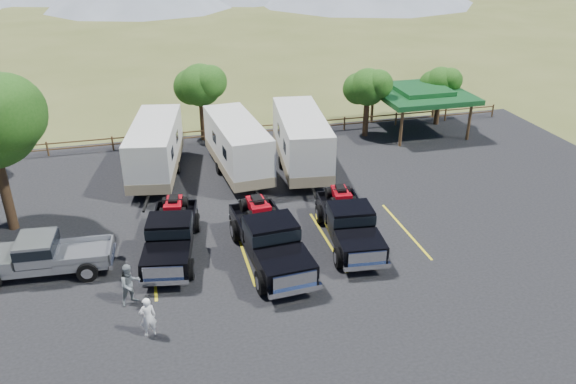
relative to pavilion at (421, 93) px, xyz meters
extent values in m
plane|color=#485122|center=(-13.00, -17.00, -2.79)|extent=(320.00, 320.00, 0.00)
cube|color=black|center=(-13.00, -14.00, -2.77)|extent=(44.00, 34.00, 0.04)
cube|color=yellow|center=(-19.00, -13.00, -2.74)|extent=(0.12, 5.50, 0.01)
cube|color=yellow|center=(-15.00, -13.00, -2.74)|extent=(0.12, 5.50, 0.01)
cube|color=yellow|center=(-11.00, -13.00, -2.74)|extent=(0.12, 5.50, 0.01)
cube|color=yellow|center=(-7.00, -13.00, -2.74)|extent=(0.12, 5.50, 0.01)
cylinder|color=black|center=(-25.50, -8.00, -0.55)|extent=(0.48, 0.48, 4.48)
sphere|color=#1E4F13|center=(-24.54, -8.80, 3.29)|extent=(3.52, 3.52, 3.52)
cylinder|color=black|center=(-4.00, 0.00, -1.39)|extent=(0.39, 0.39, 2.80)
sphere|color=#1E4F13|center=(-4.00, 0.00, 0.71)|extent=(2.52, 2.52, 2.52)
sphere|color=#1E4F13|center=(-3.46, -0.45, 0.98)|extent=(1.98, 1.98, 1.98)
sphere|color=#1E4F13|center=(-4.50, 0.40, 0.53)|extent=(2.16, 2.16, 2.16)
cylinder|color=black|center=(2.00, 1.00, -1.53)|extent=(0.38, 0.38, 2.52)
sphere|color=#1E4F13|center=(2.00, 1.00, 0.36)|extent=(2.24, 2.24, 2.24)
sphere|color=#1E4F13|center=(2.48, 0.60, 0.60)|extent=(1.76, 1.76, 1.76)
sphere|color=#1E4F13|center=(1.55, 1.35, 0.20)|extent=(1.92, 1.92, 1.92)
cylinder|color=black|center=(-15.00, 2.00, -1.25)|extent=(0.41, 0.41, 3.08)
sphere|color=#1E4F13|center=(-15.00, 2.00, 1.06)|extent=(2.80, 2.80, 2.80)
sphere|color=#1E4F13|center=(-14.40, 1.50, 1.36)|extent=(2.20, 2.20, 2.20)
sphere|color=#1E4F13|center=(-15.56, 2.44, 0.86)|extent=(2.40, 2.40, 2.40)
cylinder|color=brown|center=(-25.00, 1.50, -2.29)|extent=(0.12, 0.12, 1.00)
cylinder|color=brown|center=(-21.00, 1.50, -2.29)|extent=(0.12, 0.12, 1.00)
cylinder|color=brown|center=(-17.00, 1.50, -2.29)|extent=(0.12, 0.12, 1.00)
cylinder|color=brown|center=(-13.00, 1.50, -2.29)|extent=(0.12, 0.12, 1.00)
cylinder|color=brown|center=(-9.00, 1.50, -2.29)|extent=(0.12, 0.12, 1.00)
cylinder|color=brown|center=(-5.00, 1.50, -2.29)|extent=(0.12, 0.12, 1.00)
cylinder|color=brown|center=(-1.00, 1.50, -2.29)|extent=(0.12, 0.12, 1.00)
cylinder|color=brown|center=(3.00, 1.50, -2.29)|extent=(0.12, 0.12, 1.00)
cylinder|color=brown|center=(7.00, 1.50, -2.29)|extent=(0.12, 0.12, 1.00)
cube|color=brown|center=(-11.00, 1.50, -2.34)|extent=(36.00, 0.06, 0.08)
cube|color=brown|center=(-11.00, 1.50, -1.94)|extent=(36.00, 0.06, 0.08)
cylinder|color=brown|center=(-2.50, -2.50, -1.49)|extent=(0.20, 0.20, 2.60)
cylinder|color=brown|center=(-2.50, 2.50, -1.49)|extent=(0.20, 0.20, 2.60)
cylinder|color=brown|center=(2.50, -2.50, -1.49)|extent=(0.20, 0.20, 2.60)
cylinder|color=brown|center=(2.50, 2.50, -1.49)|extent=(0.20, 0.20, 2.60)
cube|color=#175124|center=(0.00, 0.00, -0.04)|extent=(6.20, 6.20, 0.35)
cube|color=#175124|center=(0.00, 0.00, 0.26)|extent=(3.50, 3.50, 0.35)
cube|color=black|center=(-18.12, -12.35, -2.11)|extent=(2.81, 6.00, 0.36)
cube|color=black|center=(-18.45, -14.26, -1.74)|extent=(2.22, 2.12, 0.51)
cube|color=black|center=(-18.14, -12.47, -1.38)|extent=(2.14, 1.88, 1.01)
cube|color=black|center=(-18.14, -12.47, -1.23)|extent=(2.19, 1.94, 0.46)
cube|color=black|center=(-17.82, -10.55, -1.83)|extent=(2.32, 2.72, 0.56)
cube|color=silver|center=(-18.63, -15.28, -1.79)|extent=(1.61, 0.35, 0.56)
cube|color=silver|center=(-18.64, -15.34, -2.17)|extent=(1.98, 0.51, 0.22)
cube|color=silver|center=(-17.61, -9.36, -2.17)|extent=(1.98, 0.49, 0.22)
cylinder|color=black|center=(-19.40, -14.16, -2.29)|extent=(0.45, 0.95, 0.91)
cylinder|color=black|center=(-17.53, -14.48, -2.29)|extent=(0.45, 0.95, 0.91)
cylinder|color=black|center=(-18.72, -10.21, -2.29)|extent=(0.45, 0.95, 0.91)
cylinder|color=black|center=(-16.85, -10.54, -2.29)|extent=(0.45, 0.95, 0.91)
cube|color=maroon|center=(-17.82, -10.55, -1.15)|extent=(0.92, 1.42, 0.35)
cube|color=black|center=(-17.82, -10.55, -0.90)|extent=(0.53, 0.82, 0.18)
cube|color=maroon|center=(-17.91, -11.10, -1.05)|extent=(0.86, 0.49, 0.22)
cylinder|color=black|center=(-17.89, -11.00, -0.69)|extent=(0.91, 0.21, 0.06)
cylinder|color=black|center=(-18.36, -11.03, -1.35)|extent=(0.36, 0.60, 0.57)
cylinder|color=black|center=(-17.46, -11.18, -1.35)|extent=(0.36, 0.60, 0.57)
cylinder|color=black|center=(-18.17, -9.93, -1.35)|extent=(0.36, 0.60, 0.57)
cylinder|color=black|center=(-17.27, -10.08, -1.35)|extent=(0.36, 0.60, 0.57)
cube|color=black|center=(-13.95, -13.96, -2.05)|extent=(2.49, 6.48, 0.40)
cube|color=black|center=(-13.80, -16.09, -1.63)|extent=(2.27, 2.15, 0.56)
cube|color=black|center=(-13.94, -14.09, -1.24)|extent=(2.21, 1.88, 1.11)
cube|color=black|center=(-13.94, -14.09, -1.08)|extent=(2.26, 1.95, 0.50)
cube|color=black|center=(-14.09, -11.96, -1.74)|extent=(2.32, 2.82, 0.61)
cube|color=silver|center=(-13.72, -17.23, -1.69)|extent=(1.78, 0.21, 0.61)
cube|color=silver|center=(-13.71, -17.29, -2.11)|extent=(2.19, 0.35, 0.25)
cube|color=silver|center=(-14.18, -10.63, -2.11)|extent=(2.19, 0.33, 0.25)
cylinder|color=black|center=(-14.84, -16.23, -2.25)|extent=(0.40, 1.02, 1.00)
cylinder|color=black|center=(-12.75, -16.09, -2.25)|extent=(0.40, 1.02, 1.00)
cylinder|color=black|center=(-15.15, -11.83, -2.25)|extent=(0.40, 1.02, 1.00)
cylinder|color=black|center=(-13.06, -11.69, -2.25)|extent=(0.40, 1.02, 1.00)
cube|color=maroon|center=(-14.09, -11.96, -0.99)|extent=(0.88, 1.50, 0.39)
cube|color=black|center=(-14.09, -11.96, -0.71)|extent=(0.50, 0.86, 0.20)
cube|color=maroon|center=(-14.05, -12.57, -0.88)|extent=(0.92, 0.45, 0.25)
cylinder|color=black|center=(-14.05, -12.46, -0.49)|extent=(1.00, 0.14, 0.07)
cylinder|color=black|center=(-14.55, -12.61, -1.21)|extent=(0.33, 0.64, 0.62)
cylinder|color=black|center=(-13.55, -12.53, -1.21)|extent=(0.33, 0.64, 0.62)
cylinder|color=black|center=(-14.63, -11.38, -1.21)|extent=(0.33, 0.64, 0.62)
cylinder|color=black|center=(-13.63, -11.31, -1.21)|extent=(0.33, 0.64, 0.62)
cube|color=black|center=(-10.05, -13.29, -2.11)|extent=(2.44, 5.97, 0.37)
cube|color=black|center=(-10.24, -15.24, -1.73)|extent=(2.13, 2.02, 0.51)
cube|color=black|center=(-10.06, -13.41, -1.37)|extent=(2.06, 1.77, 1.02)
cube|color=black|center=(-10.06, -13.41, -1.22)|extent=(2.11, 1.84, 0.46)
cube|color=black|center=(-9.87, -11.46, -1.83)|extent=(2.19, 2.63, 0.56)
cube|color=silver|center=(-10.35, -16.27, -1.78)|extent=(1.63, 0.24, 0.56)
cube|color=silver|center=(-10.35, -16.33, -2.17)|extent=(2.01, 0.38, 0.22)
cube|color=silver|center=(-9.75, -10.25, -2.17)|extent=(2.00, 0.36, 0.22)
cylinder|color=black|center=(-11.20, -15.20, -2.29)|extent=(0.40, 0.94, 0.92)
cylinder|color=black|center=(-9.30, -15.39, -2.29)|extent=(0.40, 0.94, 0.92)
cylinder|color=black|center=(-10.80, -11.19, -2.29)|extent=(0.40, 0.94, 0.92)
cylinder|color=black|center=(-8.90, -11.38, -2.29)|extent=(0.40, 0.94, 0.92)
cube|color=maroon|center=(-9.87, -11.46, -1.14)|extent=(0.84, 1.39, 0.36)
cube|color=black|center=(-9.87, -11.46, -0.88)|extent=(0.48, 0.80, 0.18)
cube|color=maroon|center=(-9.92, -12.02, -1.04)|extent=(0.85, 0.44, 0.22)
cylinder|color=black|center=(-9.91, -11.92, -0.68)|extent=(0.92, 0.15, 0.06)
cylinder|color=black|center=(-10.38, -11.98, -1.34)|extent=(0.32, 0.59, 0.57)
cylinder|color=black|center=(-9.47, -12.07, -1.34)|extent=(0.32, 0.59, 0.57)
cylinder|color=black|center=(-10.27, -10.86, -1.34)|extent=(0.32, 0.59, 0.57)
cylinder|color=black|center=(-9.36, -10.95, -1.34)|extent=(0.32, 0.59, 0.57)
cube|color=silver|center=(-18.34, -3.40, -0.87)|extent=(3.62, 7.72, 2.67)
cube|color=gray|center=(-18.34, -3.40, -1.91)|extent=(3.65, 7.76, 0.59)
cube|color=black|center=(-19.84, -5.02, -0.60)|extent=(0.17, 0.88, 0.59)
cube|color=black|center=(-17.48, -5.43, -0.60)|extent=(0.17, 0.88, 0.59)
cylinder|color=black|center=(-19.39, -2.91, -2.40)|extent=(0.36, 0.73, 0.69)
cylinder|color=black|center=(-17.19, -3.30, -2.40)|extent=(0.36, 0.73, 0.69)
cube|color=black|center=(-19.13, -7.93, -2.25)|extent=(0.42, 1.78, 0.10)
cube|color=silver|center=(-13.69, -4.18, -0.88)|extent=(2.98, 7.55, 2.65)
cube|color=gray|center=(-13.69, -4.18, -1.91)|extent=(3.01, 7.59, 0.59)
cube|color=black|center=(-14.72, -6.11, -0.61)|extent=(0.10, 0.88, 0.59)
cube|color=black|center=(-12.35, -5.91, -0.61)|extent=(0.10, 0.88, 0.59)
cylinder|color=black|center=(-14.82, -3.98, -2.40)|extent=(0.30, 0.71, 0.69)
cylinder|color=black|center=(-12.62, -3.79, -2.40)|extent=(0.30, 0.71, 0.69)
cube|color=black|center=(-13.30, -8.73, -2.26)|extent=(0.27, 1.77, 0.10)
cube|color=silver|center=(-9.90, -4.51, -0.77)|extent=(3.38, 8.04, 2.81)
cube|color=gray|center=(-9.90, -4.51, -1.86)|extent=(3.41, 8.08, 0.62)
cube|color=black|center=(-11.38, -6.30, -0.49)|extent=(0.13, 0.93, 0.62)
cube|color=black|center=(-8.88, -6.60, -0.49)|extent=(0.13, 0.93, 0.62)
cylinder|color=black|center=(-11.03, -4.07, -2.38)|extent=(0.34, 0.75, 0.73)
cylinder|color=black|center=(-8.70, -4.34, -2.38)|extent=(0.34, 0.75, 0.73)
cube|color=black|center=(-10.46, -9.32, -2.23)|extent=(0.34, 1.87, 0.10)
cube|color=gray|center=(-23.50, -12.58, -2.15)|extent=(5.53, 2.09, 0.34)
cube|color=gray|center=(-23.62, -12.57, -1.46)|extent=(1.60, 1.88, 0.95)
cube|color=black|center=(-23.62, -12.57, -1.32)|extent=(1.66, 1.92, 0.43)
cube|color=gray|center=(-21.79, -12.69, -1.89)|extent=(2.40, 1.97, 0.52)
cube|color=silver|center=(-20.65, -12.76, -2.20)|extent=(0.27, 1.87, 0.21)
cylinder|color=black|center=(-25.33, -11.56, -2.32)|extent=(0.87, 0.34, 0.86)
cylinder|color=black|center=(-21.57, -11.80, -2.32)|extent=(0.87, 0.34, 0.86)
cylinder|color=black|center=(-21.68, -13.59, -2.32)|extent=(0.87, 0.34, 0.86)
imported|color=white|center=(-19.31, -17.72, -1.93)|extent=(0.65, 0.49, 1.63)
imported|color=slate|center=(-19.91, -15.60, -1.87)|extent=(1.06, 0.98, 1.75)
camera|label=1|loc=(-18.45, -34.55, 10.87)|focal=35.00mm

